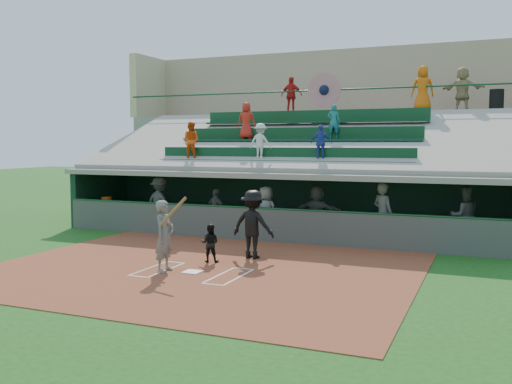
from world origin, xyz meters
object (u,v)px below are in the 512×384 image
at_px(white_table, 110,216).
at_px(trash_bin, 497,100).
at_px(home_plate, 192,272).
at_px(batter_at_plate, 165,236).
at_px(catcher, 210,243).
at_px(water_cooler, 107,202).

bearing_deg(white_table, trash_bin, 10.47).
relative_size(home_plate, trash_bin, 0.52).
bearing_deg(home_plate, trash_bin, 60.75).
bearing_deg(batter_at_plate, trash_bin, 58.65).
distance_m(home_plate, white_table, 9.33).
bearing_deg(trash_bin, batter_at_plate, -121.35).
bearing_deg(home_plate, batter_at_plate, -167.49).
bearing_deg(trash_bin, catcher, -122.70).
xyz_separation_m(catcher, water_cooler, (-6.99, 4.65, 0.41)).
xyz_separation_m(home_plate, white_table, (-7.09, 6.05, 0.36)).
bearing_deg(catcher, home_plate, 83.55).
bearing_deg(trash_bin, water_cooler, -155.28).
relative_size(catcher, water_cooler, 2.50).
bearing_deg(water_cooler, batter_at_plate, -43.51).
distance_m(catcher, white_table, 8.38).
height_order(batter_at_plate, trash_bin, trash_bin).
height_order(catcher, trash_bin, trash_bin).
xyz_separation_m(white_table, trash_bin, (14.09, 6.44, 4.62)).
bearing_deg(white_table, catcher, -48.46).
distance_m(home_plate, trash_bin, 15.15).
height_order(home_plate, white_table, white_table).
relative_size(batter_at_plate, white_table, 2.42).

